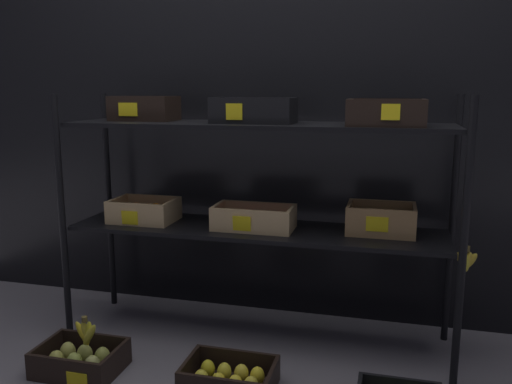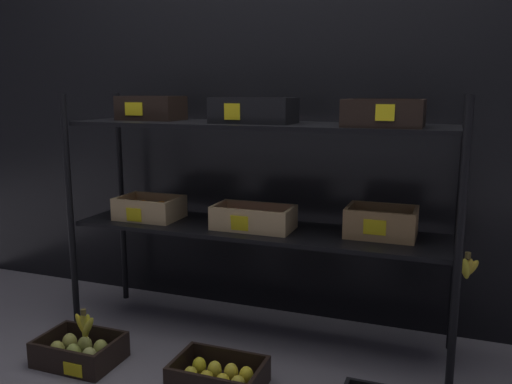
{
  "view_description": "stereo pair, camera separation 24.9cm",
  "coord_description": "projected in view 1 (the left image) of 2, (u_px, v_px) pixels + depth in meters",
  "views": [
    {
      "loc": [
        0.62,
        -2.37,
        1.21
      ],
      "look_at": [
        0.0,
        0.0,
        0.74
      ],
      "focal_mm": 37.3,
      "sensor_mm": 36.0,
      "label": 1
    },
    {
      "loc": [
        0.85,
        -2.3,
        1.21
      ],
      "look_at": [
        0.0,
        0.0,
        0.74
      ],
      "focal_mm": 37.3,
      "sensor_mm": 36.0,
      "label": 2
    }
  ],
  "objects": [
    {
      "name": "display_rack",
      "position": [
        258.0,
        179.0,
        2.48
      ],
      "size": [
        1.91,
        0.47,
        1.19
      ],
      "color": "black",
      "rests_on": "ground_plane"
    },
    {
      "name": "crate_ground_pear",
      "position": [
        80.0,
        360.0,
        2.31
      ],
      "size": [
        0.36,
        0.26,
        0.12
      ],
      "color": "black",
      "rests_on": "ground_plane"
    },
    {
      "name": "storefront_wall",
      "position": [
        276.0,
        101.0,
        2.81
      ],
      "size": [
        4.2,
        0.12,
        2.3
      ],
      "primitive_type": "cube",
      "color": "black",
      "rests_on": "ground_plane"
    },
    {
      "name": "crate_ground_lemon",
      "position": [
        229.0,
        379.0,
        2.17
      ],
      "size": [
        0.37,
        0.25,
        0.11
      ],
      "color": "black",
      "rests_on": "ground_plane"
    },
    {
      "name": "banana_bunch_loose",
      "position": [
        86.0,
        333.0,
        2.28
      ],
      "size": [
        0.12,
        0.04,
        0.14
      ],
      "color": "brown",
      "rests_on": "crate_ground_pear"
    },
    {
      "name": "ground_plane",
      "position": [
        256.0,
        338.0,
        2.63
      ],
      "size": [
        10.0,
        10.0,
        0.0
      ],
      "primitive_type": "plane",
      "color": "slate"
    }
  ]
}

